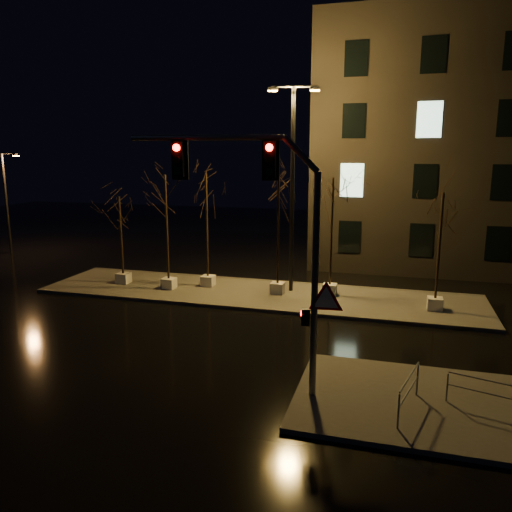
% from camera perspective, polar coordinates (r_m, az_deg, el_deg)
% --- Properties ---
extents(ground, '(90.00, 90.00, 0.00)m').
position_cam_1_polar(ground, '(19.80, -4.74, -9.16)').
color(ground, black).
rests_on(ground, ground).
extents(median, '(22.00, 5.00, 0.15)m').
position_cam_1_polar(median, '(25.19, 0.05, -4.35)').
color(median, '#4A4942').
rests_on(median, ground).
extents(sidewalk_corner, '(7.00, 5.00, 0.15)m').
position_cam_1_polar(sidewalk_corner, '(15.48, 18.17, -15.66)').
color(sidewalk_corner, '#4A4942').
rests_on(sidewalk_corner, ground).
extents(tree_0, '(1.80, 1.80, 4.79)m').
position_cam_1_polar(tree_0, '(27.23, -15.28, 4.43)').
color(tree_0, silver).
rests_on(tree_0, median).
extents(tree_1, '(1.80, 1.80, 5.99)m').
position_cam_1_polar(tree_1, '(25.47, -10.27, 6.25)').
color(tree_1, silver).
rests_on(tree_1, median).
extents(tree_2, '(1.80, 1.80, 6.03)m').
position_cam_1_polar(tree_2, '(25.71, -5.69, 6.48)').
color(tree_2, silver).
rests_on(tree_2, median).
extents(tree_3, '(1.80, 1.80, 5.95)m').
position_cam_1_polar(tree_3, '(24.17, 2.56, 6.06)').
color(tree_3, silver).
rests_on(tree_3, median).
extents(tree_4, '(1.80, 1.80, 5.89)m').
position_cam_1_polar(tree_4, '(24.18, 8.72, 5.83)').
color(tree_4, silver).
rests_on(tree_4, median).
extents(tree_5, '(1.80, 1.80, 5.38)m').
position_cam_1_polar(tree_5, '(23.02, 20.42, 3.97)').
color(tree_5, silver).
rests_on(tree_5, median).
extents(traffic_signal_mast, '(6.01, 0.74, 7.37)m').
position_cam_1_polar(traffic_signal_mast, '(13.75, 1.90, 3.13)').
color(traffic_signal_mast, '#5C5F64').
rests_on(traffic_signal_mast, sidewalk_corner).
extents(streetlight_main, '(2.49, 0.78, 10.00)m').
position_cam_1_polar(streetlight_main, '(24.68, 4.20, 9.08)').
color(streetlight_main, black).
rests_on(streetlight_main, median).
extents(streetlight_far, '(1.38, 0.36, 7.04)m').
position_cam_1_polar(streetlight_far, '(39.11, -26.54, 5.84)').
color(streetlight_far, black).
rests_on(streetlight_far, ground).
extents(guard_rail_a, '(2.00, 0.63, 0.90)m').
position_cam_1_polar(guard_rail_a, '(15.29, 24.91, -13.79)').
color(guard_rail_a, '#5C5F64').
rests_on(guard_rail_a, sidewalk_corner).
extents(guard_rail_b, '(0.57, 2.09, 1.02)m').
position_cam_1_polar(guard_rail_b, '(14.53, 17.08, -14.23)').
color(guard_rail_b, '#5C5F64').
rests_on(guard_rail_b, sidewalk_corner).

